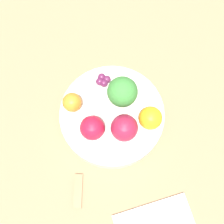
{
  "coord_description": "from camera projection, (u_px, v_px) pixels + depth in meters",
  "views": [
    {
      "loc": [
        -0.18,
        0.07,
        0.66
      ],
      "look_at": [
        0.0,
        0.0,
        0.07
      ],
      "focal_mm": 50.0,
      "sensor_mm": 36.0,
      "label": 1
    }
  ],
  "objects": [
    {
      "name": "apple_green",
      "position": [
        124.0,
        128.0,
        0.59
      ],
      "size": [
        0.05,
        0.05,
        0.05
      ],
      "color": "maroon",
      "rests_on": "bowl"
    },
    {
      "name": "grape_cluster",
      "position": [
        103.0,
        80.0,
        0.64
      ],
      "size": [
        0.03,
        0.03,
        0.02
      ],
      "color": "#5B1E42",
      "rests_on": "bowl"
    },
    {
      "name": "bowl",
      "position": [
        112.0,
        116.0,
        0.65
      ],
      "size": [
        0.21,
        0.21,
        0.04
      ],
      "color": "silver",
      "rests_on": "table_surface"
    },
    {
      "name": "orange_front",
      "position": [
        150.0,
        118.0,
        0.6
      ],
      "size": [
        0.05,
        0.05,
        0.05
      ],
      "color": "orange",
      "rests_on": "bowl"
    },
    {
      "name": "ground_plane",
      "position": [
        112.0,
        122.0,
        0.69
      ],
      "size": [
        6.0,
        6.0,
        0.0
      ],
      "primitive_type": "plane",
      "color": "gray"
    },
    {
      "name": "table_surface",
      "position": [
        112.0,
        120.0,
        0.68
      ],
      "size": [
        1.2,
        1.2,
        0.02
      ],
      "color": "#936D4C",
      "rests_on": "ground_plane"
    },
    {
      "name": "orange_back",
      "position": [
        72.0,
        102.0,
        0.62
      ],
      "size": [
        0.04,
        0.04,
        0.04
      ],
      "color": "orange",
      "rests_on": "bowl"
    },
    {
      "name": "apple_red",
      "position": [
        92.0,
        128.0,
        0.6
      ],
      "size": [
        0.05,
        0.05,
        0.05
      ],
      "color": "#B7142D",
      "rests_on": "bowl"
    },
    {
      "name": "spoon",
      "position": [
        78.0,
        191.0,
        0.62
      ],
      "size": [
        0.07,
        0.04,
        0.01
      ],
      "color": "olive",
      "rests_on": "table_surface"
    },
    {
      "name": "broccoli",
      "position": [
        122.0,
        92.0,
        0.59
      ],
      "size": [
        0.06,
        0.06,
        0.08
      ],
      "color": "#99C17A",
      "rests_on": "bowl"
    }
  ]
}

